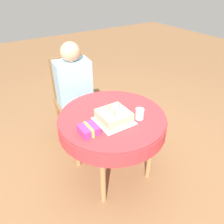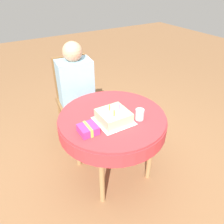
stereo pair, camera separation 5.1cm
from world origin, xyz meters
name	(u,v)px [view 1 (the left image)]	position (x,y,z in m)	size (l,w,h in m)	color
ground_plane	(112,170)	(0.00, 0.00, 0.00)	(12.00, 12.00, 0.00)	#8C603D
dining_table	(112,123)	(0.00, 0.00, 0.63)	(1.01, 1.01, 0.72)	#BC3338
chair	(73,96)	(-0.02, 0.86, 0.54)	(0.50, 0.50, 1.00)	brown
person	(74,84)	(-0.03, 0.76, 0.74)	(0.42, 0.38, 1.22)	tan
napkin	(114,121)	(-0.03, -0.08, 0.72)	(0.30, 0.30, 0.00)	white
birthday_cake	(114,116)	(-0.03, -0.08, 0.77)	(0.25, 0.25, 0.15)	beige
drinking_glass	(140,114)	(0.18, -0.17, 0.77)	(0.08, 0.08, 0.10)	silver
gift_box	(89,130)	(-0.30, -0.11, 0.75)	(0.15, 0.15, 0.07)	#D13384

